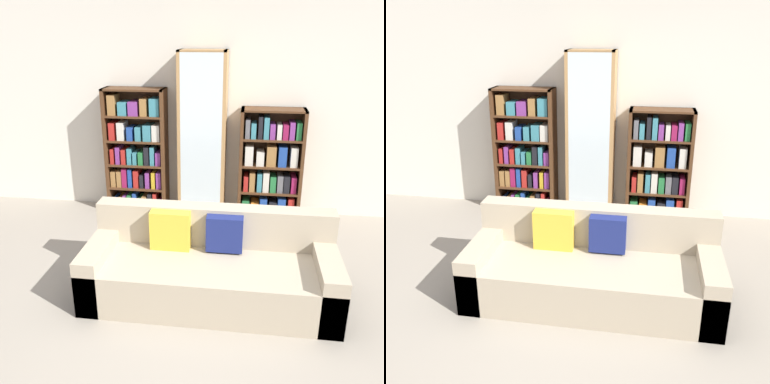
% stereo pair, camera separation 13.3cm
% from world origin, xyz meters
% --- Properties ---
extents(ground_plane, '(16.00, 16.00, 0.00)m').
position_xyz_m(ground_plane, '(0.00, 0.00, 0.00)').
color(ground_plane, gray).
extents(wall_back, '(7.19, 0.06, 2.70)m').
position_xyz_m(wall_back, '(0.00, 2.55, 1.35)').
color(wall_back, silver).
rests_on(wall_back, ground).
extents(couch, '(2.18, 0.86, 0.76)m').
position_xyz_m(couch, '(0.14, 0.48, 0.27)').
color(couch, tan).
rests_on(couch, ground).
extents(bookshelf_left, '(0.77, 0.32, 1.60)m').
position_xyz_m(bookshelf_left, '(-0.99, 2.34, 0.78)').
color(bookshelf_left, '#4C2D19').
rests_on(bookshelf_left, ground).
extents(display_cabinet, '(0.58, 0.36, 2.06)m').
position_xyz_m(display_cabinet, '(-0.14, 2.33, 1.02)').
color(display_cabinet, '#AD7F4C').
rests_on(display_cabinet, ground).
extents(bookshelf_right, '(0.77, 0.32, 1.39)m').
position_xyz_m(bookshelf_right, '(0.71, 2.34, 0.66)').
color(bookshelf_right, '#4C2D19').
rests_on(bookshelf_right, ground).
extents(wine_bottle, '(0.07, 0.07, 0.35)m').
position_xyz_m(wine_bottle, '(0.52, 1.66, 0.14)').
color(wine_bottle, black).
rests_on(wine_bottle, ground).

